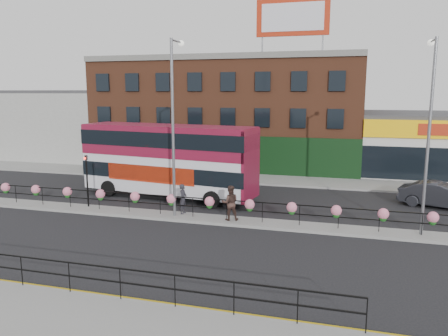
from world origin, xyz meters
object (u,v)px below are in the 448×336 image
(lamp_column_west, at_px, (174,113))
(car, at_px, (440,195))
(pedestrian_a, at_px, (183,199))
(lamp_column_east, at_px, (429,120))
(double_decker_bus, at_px, (168,154))
(pedestrian_b, at_px, (230,203))

(lamp_column_west, bearing_deg, car, 22.83)
(pedestrian_a, relative_size, lamp_column_east, 0.18)
(double_decker_bus, relative_size, pedestrian_b, 6.42)
(pedestrian_b, bearing_deg, double_decker_bus, -57.69)
(pedestrian_a, xyz_separation_m, lamp_column_east, (12.76, -0.08, 4.79))
(car, distance_m, pedestrian_b, 13.53)
(lamp_column_west, relative_size, lamp_column_east, 1.04)
(car, distance_m, pedestrian_a, 15.96)
(pedestrian_a, height_order, lamp_column_east, lamp_column_east)
(double_decker_bus, distance_m, lamp_column_west, 5.67)
(pedestrian_b, xyz_separation_m, lamp_column_west, (-3.29, 0.27, 4.88))
(pedestrian_a, bearing_deg, lamp_column_west, 129.72)
(pedestrian_a, bearing_deg, pedestrian_b, -99.55)
(car, height_order, lamp_column_west, lamp_column_west)
(lamp_column_west, distance_m, lamp_column_east, 13.09)
(double_decker_bus, distance_m, pedestrian_b, 7.42)
(double_decker_bus, xyz_separation_m, car, (17.34, 2.08, -2.25))
(car, relative_size, lamp_column_west, 0.51)
(pedestrian_b, distance_m, lamp_column_west, 5.90)
(double_decker_bus, xyz_separation_m, lamp_column_west, (2.25, -4.27, 2.97))
(pedestrian_b, bearing_deg, lamp_column_east, 164.23)
(pedestrian_b, relative_size, lamp_column_east, 0.20)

